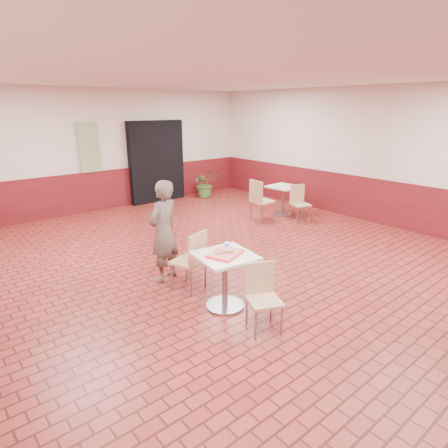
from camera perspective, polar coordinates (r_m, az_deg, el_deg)
room_shell at (r=5.89m, az=3.39°, el=7.20°), size 8.01×10.01×3.01m
wainscot_band at (r=6.14m, az=3.23°, el=-2.02°), size 8.00×10.00×1.00m
corridor_doorway at (r=10.57m, az=-10.23°, el=9.31°), size 1.60×0.22×2.20m
promo_poster at (r=9.81m, az=-19.88°, el=10.91°), size 0.50×0.03×1.20m
main_table at (r=4.88m, az=0.14°, el=-7.33°), size 0.70×0.70×0.74m
chair_main_front at (r=4.49m, az=5.86°, el=-10.44°), size 0.49×0.49×0.80m
chair_main_back at (r=5.35m, az=-4.89°, el=-5.14°), size 0.51×0.51×0.88m
customer at (r=5.63m, az=-9.19°, el=-1.14°), size 0.65×0.54×1.54m
serving_tray at (r=4.78m, az=0.15°, el=-4.55°), size 0.44×0.34×0.03m
ring_donut at (r=4.74m, az=-0.76°, el=-4.35°), size 0.13×0.13×0.03m
long_john_donut at (r=4.77m, az=0.69°, el=-4.18°), size 0.15×0.11×0.04m
paper_cup at (r=4.92m, az=0.44°, el=-3.21°), size 0.07×0.07×0.08m
second_table at (r=9.26m, az=9.00°, el=4.33°), size 0.67×0.67×0.71m
chair_second_left at (r=8.64m, az=5.46°, el=3.92°), size 0.48×0.48×0.96m
chair_second_front at (r=8.86m, az=11.35°, el=3.49°), size 0.49×0.49×0.82m
potted_plant at (r=10.99m, az=-2.87°, el=6.18°), size 0.84×0.76×0.81m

